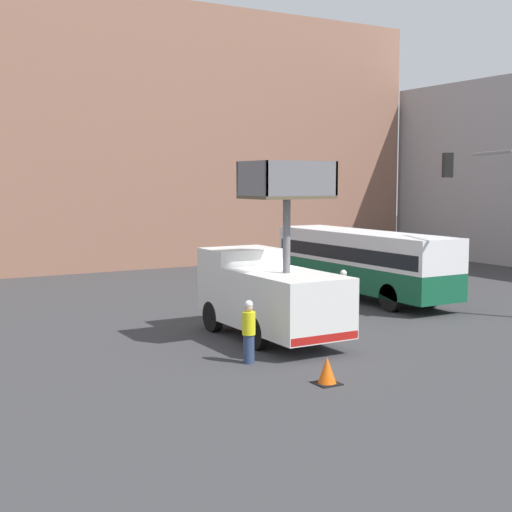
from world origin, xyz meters
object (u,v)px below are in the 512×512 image
Objects in this scene: city_bus at (363,259)px; traffic_cone_near_truck at (327,371)px; traffic_light_pole at (503,203)px; road_worker_near_truck at (249,332)px; utility_truck at (269,291)px; road_worker_directing at (343,295)px.

traffic_cone_near_truck is at bearing 119.21° from city_bus.
road_worker_near_truck is (-11.41, -1.00, -3.47)m from traffic_light_pole.
road_worker_near_truck is (-2.12, -2.39, -0.68)m from utility_truck.
city_bus is 14.12× the size of traffic_cone_near_truck.
traffic_light_pole is at bearing 41.16° from road_worker_directing.
road_worker_directing is at bearing 18.39° from utility_truck.
traffic_cone_near_truck is at bearing -61.02° from road_worker_directing.
road_worker_near_truck is 7.20m from road_worker_directing.
utility_truck is 8.52× the size of traffic_cone_near_truck.
utility_truck is 9.80m from traffic_light_pole.
utility_truck is 3.19× the size of road_worker_directing.
road_worker_near_truck is 2.97m from traffic_cone_near_truck.
traffic_cone_near_truck is at bearing 30.96° from road_worker_near_truck.
traffic_light_pole is (9.29, -1.40, 2.79)m from utility_truck.
road_worker_near_truck is 0.96× the size of road_worker_directing.
utility_truck is at bearing -92.93° from road_worker_directing.
road_worker_directing reaches higher than road_worker_near_truck.
utility_truck reaches higher than road_worker_near_truck.
traffic_cone_near_truck is (-9.20, -10.13, -1.43)m from city_bus.
city_bus is at bearing 103.46° from traffic_light_pole.
utility_truck is 0.60× the size of city_bus.
traffic_light_pole is 3.57× the size of road_worker_near_truck.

